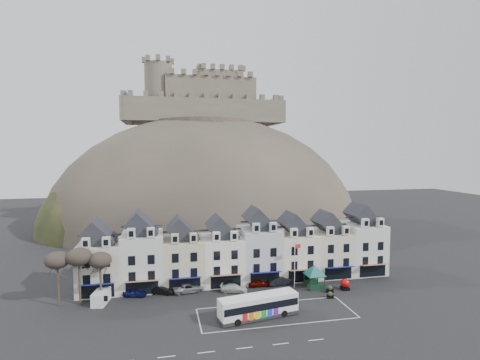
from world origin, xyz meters
name	(u,v)px	position (x,y,z in m)	size (l,w,h in m)	color
ground	(265,318)	(0.00, 0.00, 0.00)	(300.00, 300.00, 0.00)	black
coach_bay_markings	(276,313)	(2.00, 1.25, 0.00)	(22.00, 7.50, 0.01)	silver
townhouse_terrace	(241,251)	(0.15, 15.97, 5.30)	(54.40, 9.35, 11.80)	beige
castle_hill	(210,223)	(1.25, 68.95, 0.11)	(100.00, 76.00, 68.00)	#3C372E
castle	(204,99)	(0.51, 75.93, 40.19)	(50.20, 22.20, 22.00)	#635A4B
tree_left_far	(57,261)	(-29.00, 10.50, 6.90)	(3.61, 3.61, 8.24)	#392E24
tree_left_mid	(79,257)	(-26.00, 10.50, 7.24)	(3.78, 3.78, 8.64)	#392E24
tree_left_near	(100,260)	(-23.00, 10.50, 6.55)	(3.43, 3.43, 7.84)	#392E24
bus	(258,305)	(-0.81, 0.46, 1.76)	(11.59, 4.61, 3.19)	#262628
bus_shelter	(314,270)	(11.35, 9.50, 3.04)	(6.15, 6.15, 3.91)	#10301C
red_buoy	(345,284)	(16.00, 7.57, 0.94)	(1.49, 1.49, 1.85)	black
flagpole	(295,262)	(8.09, 10.01, 4.41)	(1.12, 0.19, 7.73)	silver
white_van	(101,297)	(-22.93, 10.34, 0.98)	(2.57, 4.52, 1.95)	white
planter_west	(330,295)	(12.00, 4.75, 0.49)	(1.06, 0.72, 1.03)	black
planter_east	(330,289)	(13.00, 7.00, 0.54)	(1.18, 0.79, 1.13)	black
car_navy	(135,293)	(-18.11, 11.83, 0.64)	(1.50, 3.73, 1.27)	#0E1246
car_black	(162,290)	(-13.88, 12.00, 0.64)	(1.35, 3.88, 1.28)	black
car_silver	(189,288)	(-9.60, 12.00, 0.72)	(2.37, 5.07, 1.43)	gray
car_white	(234,288)	(-2.33, 10.38, 0.64)	(1.79, 4.42, 1.28)	silver
car_maroon	(259,283)	(2.35, 12.00, 0.64)	(1.51, 3.75, 1.28)	#4F0804
car_charcoal	(280,280)	(6.19, 12.00, 0.76)	(1.62, 4.64, 1.53)	black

